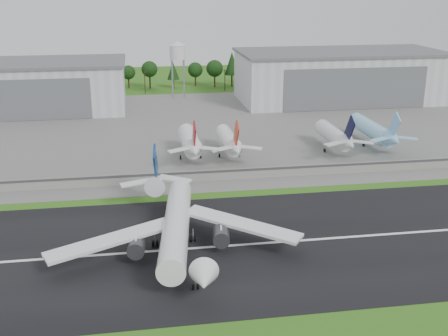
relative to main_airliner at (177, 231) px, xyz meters
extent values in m
plane|color=#295A15|center=(19.85, -9.57, -4.89)|extent=(600.00, 600.00, 0.00)
cube|color=black|center=(19.85, 0.43, -4.84)|extent=(320.00, 60.00, 0.10)
cube|color=white|center=(19.85, 0.43, -4.78)|extent=(220.00, 1.00, 0.02)
cube|color=slate|center=(19.85, 110.43, -4.84)|extent=(320.00, 150.00, 0.10)
cube|color=gray|center=(19.85, 45.43, -3.14)|extent=(240.00, 0.50, 3.50)
cube|color=#38383A|center=(19.85, 45.13, -1.89)|extent=(240.00, 0.12, 0.70)
cube|color=silver|center=(-60.15, 155.43, 6.11)|extent=(95.00, 42.00, 22.00)
cube|color=#595B60|center=(-60.15, 155.43, 17.71)|extent=(97.00, 44.00, 1.20)
cube|color=#595B60|center=(-60.15, 134.28, 4.35)|extent=(66.50, 0.30, 18.04)
cube|color=silver|center=(94.85, 155.43, 7.11)|extent=(100.00, 45.00, 24.00)
cube|color=#595B60|center=(94.85, 155.43, 19.71)|extent=(102.00, 47.00, 1.20)
cube|color=#595B60|center=(94.85, 132.78, 5.19)|extent=(70.00, 0.30, 19.68)
cylinder|color=#99999E|center=(11.85, 172.43, 5.11)|extent=(0.50, 0.50, 20.00)
cylinder|color=#99999E|center=(17.85, 178.43, 5.11)|extent=(0.50, 0.50, 20.00)
cylinder|color=silver|center=(14.85, 175.43, 18.61)|extent=(8.00, 8.00, 7.00)
cone|color=silver|center=(14.85, 175.43, 23.31)|extent=(8.40, 8.40, 2.40)
cylinder|color=white|center=(-0.05, 0.43, 1.31)|extent=(11.28, 44.38, 5.80)
cone|color=white|center=(3.09, -24.37, 1.31)|extent=(6.51, 6.68, 5.80)
cone|color=white|center=(-3.38, 26.72, 2.51)|extent=(6.60, 9.62, 5.51)
cube|color=navy|center=(-3.32, 26.23, 7.81)|extent=(1.69, 9.53, 11.13)
cube|color=white|center=(15.08, 0.33, 0.51)|extent=(26.03, 20.63, 2.65)
cylinder|color=#333338|center=(9.81, -1.85, -1.09)|extent=(4.46, 5.93, 3.80)
cube|color=white|center=(1.64, 26.86, 2.91)|extent=(9.51, 6.73, 0.98)
cube|color=white|center=(-14.68, -3.43, 0.51)|extent=(28.11, 15.07, 2.65)
cylinder|color=#333338|center=(-9.04, -4.23, -1.09)|extent=(4.46, 5.93, 3.80)
cube|color=white|center=(-8.28, 25.60, 2.91)|extent=(9.44, 4.83, 0.98)
cube|color=#99999E|center=(0.45, -3.54, -3.19)|extent=(13.69, 31.02, 3.20)
cylinder|color=black|center=(-4.89, 2.84, -4.04)|extent=(0.59, 1.54, 1.50)
cylinder|color=white|center=(10.09, 70.43, 1.18)|extent=(6.15, 24.00, 6.15)
cone|color=white|center=(10.09, 54.93, 2.18)|extent=(5.85, 7.00, 5.85)
cube|color=#A30C15|center=(10.09, 55.43, 6.98)|extent=(0.45, 8.59, 10.02)
cylinder|color=#99999E|center=(6.59, 68.43, -3.39)|extent=(0.32, 0.32, 3.00)
cylinder|color=#99999E|center=(13.59, 68.43, -3.39)|extent=(0.32, 0.32, 3.00)
cylinder|color=black|center=(6.59, 68.43, -4.09)|extent=(0.40, 1.40, 1.40)
cylinder|color=white|center=(23.64, 70.43, 0.81)|extent=(5.42, 24.00, 5.42)
cone|color=white|center=(23.64, 54.93, 1.81)|extent=(5.15, 7.00, 5.15)
cube|color=#B6280E|center=(23.64, 55.43, 6.61)|extent=(0.45, 8.59, 10.02)
cylinder|color=#99999E|center=(20.14, 68.43, -3.39)|extent=(0.32, 0.32, 3.00)
cylinder|color=#99999E|center=(27.14, 68.43, -3.39)|extent=(0.32, 0.32, 3.00)
cylinder|color=black|center=(20.14, 68.43, -4.09)|extent=(0.40, 1.40, 1.40)
cylinder|color=silver|center=(61.74, 70.43, 0.97)|extent=(5.73, 24.00, 5.73)
cone|color=silver|center=(61.74, 54.93, 1.97)|extent=(5.45, 7.00, 5.45)
cube|color=black|center=(61.74, 55.43, 6.77)|extent=(0.45, 8.59, 10.02)
cylinder|color=#99999E|center=(58.24, 68.43, -3.39)|extent=(0.32, 0.32, 3.00)
cylinder|color=#99999E|center=(65.24, 68.43, -3.39)|extent=(0.32, 0.32, 3.00)
cylinder|color=black|center=(58.24, 68.43, -4.09)|extent=(0.40, 1.40, 1.40)
cylinder|color=#90D1F9|center=(78.46, 75.43, 1.06)|extent=(5.91, 30.00, 5.91)
cone|color=#90D1F9|center=(78.46, 56.93, 2.06)|extent=(5.61, 7.00, 5.61)
cube|color=#7ABCFA|center=(78.46, 57.43, 6.86)|extent=(0.45, 8.59, 10.02)
cylinder|color=#99999E|center=(74.96, 73.43, -3.39)|extent=(0.32, 0.32, 3.00)
cylinder|color=#99999E|center=(81.96, 73.43, -3.39)|extent=(0.32, 0.32, 3.00)
cylinder|color=black|center=(74.96, 73.43, -4.09)|extent=(0.40, 1.40, 1.40)
camera|label=1|loc=(-7.78, -115.44, 53.63)|focal=45.00mm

